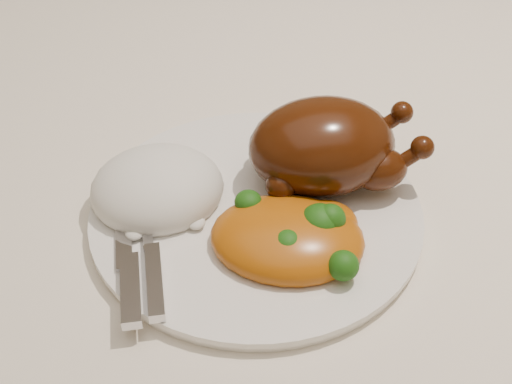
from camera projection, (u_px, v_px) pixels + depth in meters
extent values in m
cube|color=brown|center=(340.00, 178.00, 0.72)|extent=(1.60, 0.90, 0.04)
cube|color=white|center=(342.00, 159.00, 0.71)|extent=(1.72, 1.02, 0.01)
cube|color=white|center=(242.00, 7.00, 1.14)|extent=(1.72, 0.01, 0.18)
cylinder|color=white|center=(256.00, 214.00, 0.63)|extent=(0.38, 0.38, 0.01)
ellipsoid|color=#401606|center=(322.00, 146.00, 0.63)|extent=(0.13, 0.10, 0.08)
ellipsoid|color=#401606|center=(314.00, 133.00, 0.61)|extent=(0.06, 0.05, 0.03)
ellipsoid|color=#401606|center=(379.00, 169.00, 0.62)|extent=(0.05, 0.04, 0.04)
sphere|color=#401606|center=(422.00, 148.00, 0.62)|extent=(0.02, 0.02, 0.02)
ellipsoid|color=#401606|center=(362.00, 133.00, 0.66)|extent=(0.05, 0.04, 0.04)
sphere|color=#401606|center=(402.00, 112.00, 0.65)|extent=(0.02, 0.02, 0.02)
sphere|color=#401606|center=(281.00, 186.00, 0.61)|extent=(0.03, 0.03, 0.03)
sphere|color=#401606|center=(267.00, 143.00, 0.65)|extent=(0.03, 0.03, 0.03)
ellipsoid|color=white|center=(157.00, 189.00, 0.63)|extent=(0.12, 0.11, 0.06)
ellipsoid|color=#B4600B|center=(287.00, 239.00, 0.59)|extent=(0.15, 0.14, 0.04)
ellipsoid|color=#B4600B|center=(324.00, 224.00, 0.60)|extent=(0.06, 0.05, 0.03)
ellipsoid|color=#0C3609|center=(330.00, 219.00, 0.58)|extent=(0.03, 0.03, 0.03)
ellipsoid|color=#0C3609|center=(248.00, 202.00, 0.60)|extent=(0.02, 0.02, 0.02)
ellipsoid|color=#0C3609|center=(310.00, 246.00, 0.58)|extent=(0.02, 0.02, 0.02)
ellipsoid|color=#0C3609|center=(343.00, 266.00, 0.55)|extent=(0.03, 0.03, 0.02)
ellipsoid|color=#0C3609|center=(287.00, 243.00, 0.57)|extent=(0.03, 0.03, 0.02)
ellipsoid|color=#0C3609|center=(320.00, 223.00, 0.58)|extent=(0.03, 0.03, 0.03)
cube|color=silver|center=(123.00, 221.00, 0.61)|extent=(0.02, 0.11, 0.00)
cube|color=silver|center=(131.00, 290.00, 0.55)|extent=(0.02, 0.07, 0.01)
cube|color=silver|center=(155.00, 281.00, 0.56)|extent=(0.02, 0.08, 0.01)
cube|color=silver|center=(145.00, 217.00, 0.61)|extent=(0.02, 0.08, 0.00)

